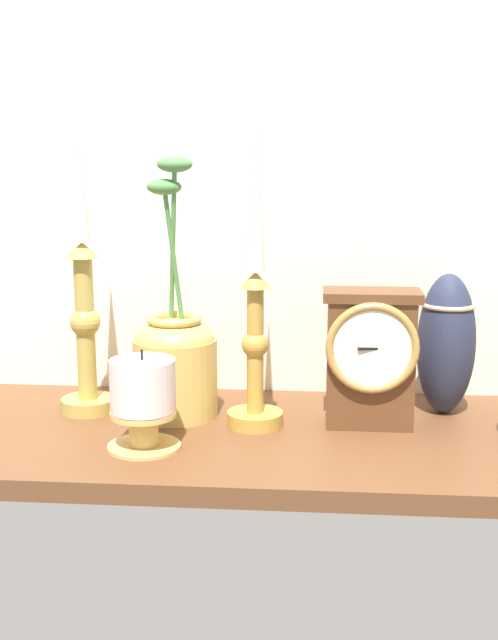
# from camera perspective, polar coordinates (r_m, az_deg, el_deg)

# --- Properties ---
(ground_plane) EXTENTS (1.00, 0.36, 0.02)m
(ground_plane) POSITION_cam_1_polar(r_m,az_deg,el_deg) (1.04, -0.10, -8.22)
(ground_plane) COLOR brown
(back_wall) EXTENTS (1.20, 0.02, 0.65)m
(back_wall) POSITION_cam_1_polar(r_m,az_deg,el_deg) (1.16, 0.69, 10.84)
(back_wall) COLOR white
(back_wall) RESTS_ON ground_plane
(mantel_clock) EXTENTS (0.12, 0.07, 0.17)m
(mantel_clock) POSITION_cam_1_polar(r_m,az_deg,el_deg) (1.04, 8.38, -2.49)
(mantel_clock) COLOR brown
(mantel_clock) RESTS_ON ground_plane
(candlestick_tall_left) EXTENTS (0.07, 0.07, 0.41)m
(candlestick_tall_left) POSITION_cam_1_polar(r_m,az_deg,el_deg) (1.01, 0.43, 0.94)
(candlestick_tall_left) COLOR #B88D3A
(candlestick_tall_left) RESTS_ON ground_plane
(candlestick_tall_center) EXTENTS (0.07, 0.07, 0.38)m
(candlestick_tall_center) POSITION_cam_1_polar(r_m,az_deg,el_deg) (1.10, -11.27, 0.69)
(candlestick_tall_center) COLOR #B09A48
(candlestick_tall_center) RESTS_ON ground_plane
(brass_vase_jar) EXTENTS (0.11, 0.11, 0.33)m
(brass_vase_jar) POSITION_cam_1_polar(r_m,az_deg,el_deg) (1.08, -5.13, -2.67)
(brass_vase_jar) COLOR tan
(brass_vase_jar) RESTS_ON ground_plane
(pillar_candle_front) EXTENTS (0.09, 0.09, 0.12)m
(pillar_candle_front) POSITION_cam_1_polar(r_m,az_deg,el_deg) (0.97, -7.32, -5.43)
(pillar_candle_front) COLOR tan
(pillar_candle_front) RESTS_ON ground_plane
(tall_ceramic_vase) EXTENTS (0.08, 0.08, 0.19)m
(tall_ceramic_vase) POSITION_cam_1_polar(r_m,az_deg,el_deg) (1.11, 13.44, -1.56)
(tall_ceramic_vase) COLOR #272D45
(tall_ceramic_vase) RESTS_ON ground_plane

